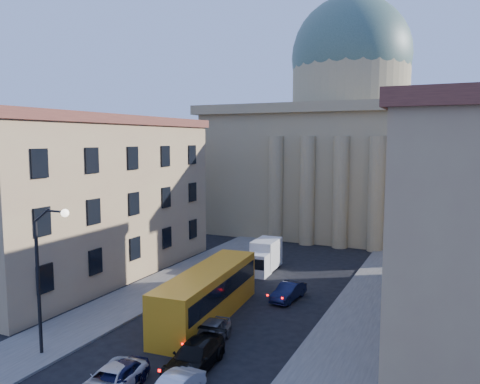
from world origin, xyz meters
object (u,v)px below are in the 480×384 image
(car_left_near, at_px, (119,378))
(box_truck, at_px, (264,257))
(street_lamp, at_px, (44,268))
(city_bus, at_px, (208,292))

(car_left_near, height_order, box_truck, box_truck)
(box_truck, bearing_deg, street_lamp, -104.66)
(car_left_near, xyz_separation_m, city_bus, (-0.59, 10.34, 1.20))
(street_lamp, distance_m, car_left_near, 7.80)
(street_lamp, height_order, city_bus, street_lamp)
(street_lamp, bearing_deg, city_bus, 58.58)
(box_truck, bearing_deg, car_left_near, -88.93)
(street_lamp, distance_m, box_truck, 22.74)
(car_left_near, distance_m, box_truck, 23.19)
(car_left_near, relative_size, box_truck, 0.73)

